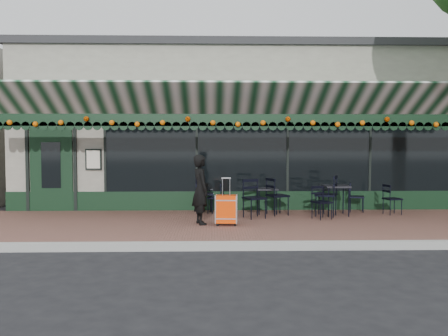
{
  "coord_description": "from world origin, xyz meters",
  "views": [
    {
      "loc": [
        -0.61,
        -8.5,
        1.92
      ],
      "look_at": [
        -0.35,
        1.6,
        1.39
      ],
      "focal_mm": 38.0,
      "sensor_mm": 36.0,
      "label": 1
    }
  ],
  "objects_px": {
    "woman": "(201,190)",
    "chair_a_extra": "(392,199)",
    "chair_a_right": "(357,197)",
    "chair_b_front": "(254,198)",
    "cafe_table_a": "(336,188)",
    "chair_a_left": "(326,195)",
    "suitcase": "(226,210)",
    "chair_a_front": "(322,202)",
    "chair_b_left": "(215,198)",
    "chair_solo": "(204,194)",
    "cafe_table_b": "(267,191)",
    "chair_b_right": "(277,196)"
  },
  "relations": [
    {
      "from": "woman",
      "to": "chair_a_right",
      "type": "height_order",
      "value": "woman"
    },
    {
      "from": "suitcase",
      "to": "chair_a_left",
      "type": "relative_size",
      "value": 1.01
    },
    {
      "from": "chair_b_front",
      "to": "chair_a_right",
      "type": "bearing_deg",
      "value": -5.15
    },
    {
      "from": "chair_a_extra",
      "to": "chair_solo",
      "type": "distance_m",
      "value": 4.71
    },
    {
      "from": "chair_b_front",
      "to": "suitcase",
      "type": "bearing_deg",
      "value": -149.1
    },
    {
      "from": "chair_a_right",
      "to": "chair_b_left",
      "type": "distance_m",
      "value": 3.65
    },
    {
      "from": "chair_a_front",
      "to": "chair_solo",
      "type": "height_order",
      "value": "chair_solo"
    },
    {
      "from": "woman",
      "to": "chair_solo",
      "type": "bearing_deg",
      "value": -20.24
    },
    {
      "from": "cafe_table_b",
      "to": "chair_a_right",
      "type": "distance_m",
      "value": 2.36
    },
    {
      "from": "woman",
      "to": "chair_a_extra",
      "type": "distance_m",
      "value": 4.92
    },
    {
      "from": "chair_b_left",
      "to": "suitcase",
      "type": "bearing_deg",
      "value": 17.96
    },
    {
      "from": "woman",
      "to": "chair_a_front",
      "type": "relative_size",
      "value": 1.96
    },
    {
      "from": "suitcase",
      "to": "chair_a_right",
      "type": "distance_m",
      "value": 3.93
    },
    {
      "from": "chair_solo",
      "to": "woman",
      "type": "bearing_deg",
      "value": 175.65
    },
    {
      "from": "chair_a_right",
      "to": "chair_b_right",
      "type": "bearing_deg",
      "value": 116.99
    },
    {
      "from": "chair_a_right",
      "to": "chair_b_front",
      "type": "xyz_separation_m",
      "value": [
        -2.73,
        -0.93,
        0.08
      ]
    },
    {
      "from": "cafe_table_a",
      "to": "chair_a_extra",
      "type": "relative_size",
      "value": 0.96
    },
    {
      "from": "cafe_table_b",
      "to": "chair_b_right",
      "type": "distance_m",
      "value": 0.35
    },
    {
      "from": "cafe_table_a",
      "to": "chair_b_front",
      "type": "height_order",
      "value": "chair_b_front"
    },
    {
      "from": "woman",
      "to": "suitcase",
      "type": "bearing_deg",
      "value": -126.83
    },
    {
      "from": "cafe_table_a",
      "to": "cafe_table_b",
      "type": "bearing_deg",
      "value": 168.83
    },
    {
      "from": "chair_a_left",
      "to": "chair_a_extra",
      "type": "relative_size",
      "value": 1.32
    },
    {
      "from": "suitcase",
      "to": "cafe_table_b",
      "type": "bearing_deg",
      "value": 62.44
    },
    {
      "from": "chair_a_left",
      "to": "chair_solo",
      "type": "bearing_deg",
      "value": -79.3
    },
    {
      "from": "cafe_table_a",
      "to": "chair_b_right",
      "type": "distance_m",
      "value": 1.45
    },
    {
      "from": "cafe_table_b",
      "to": "chair_a_right",
      "type": "relative_size",
      "value": 0.83
    },
    {
      "from": "woman",
      "to": "chair_b_right",
      "type": "xyz_separation_m",
      "value": [
        1.87,
        1.3,
        -0.29
      ]
    },
    {
      "from": "chair_a_front",
      "to": "chair_b_front",
      "type": "xyz_separation_m",
      "value": [
        -1.56,
        0.19,
        0.08
      ]
    },
    {
      "from": "chair_a_left",
      "to": "chair_a_extra",
      "type": "bearing_deg",
      "value": 119.89
    },
    {
      "from": "chair_a_left",
      "to": "chair_solo",
      "type": "height_order",
      "value": "chair_a_left"
    },
    {
      "from": "chair_b_left",
      "to": "chair_b_right",
      "type": "bearing_deg",
      "value": 89.22
    },
    {
      "from": "chair_a_extra",
      "to": "chair_a_right",
      "type": "bearing_deg",
      "value": 47.72
    },
    {
      "from": "cafe_table_a",
      "to": "chair_b_left",
      "type": "bearing_deg",
      "value": 172.21
    },
    {
      "from": "chair_b_left",
      "to": "chair_a_left",
      "type": "bearing_deg",
      "value": 89.61
    },
    {
      "from": "chair_b_left",
      "to": "chair_b_front",
      "type": "relative_size",
      "value": 0.83
    },
    {
      "from": "chair_b_right",
      "to": "chair_solo",
      "type": "height_order",
      "value": "chair_solo"
    },
    {
      "from": "cafe_table_b",
      "to": "chair_a_left",
      "type": "bearing_deg",
      "value": -18.48
    },
    {
      "from": "woman",
      "to": "cafe_table_b",
      "type": "bearing_deg",
      "value": -65.22
    },
    {
      "from": "chair_b_right",
      "to": "chair_b_front",
      "type": "height_order",
      "value": "chair_b_right"
    },
    {
      "from": "woman",
      "to": "chair_b_front",
      "type": "bearing_deg",
      "value": -75.49
    },
    {
      "from": "chair_b_front",
      "to": "chair_a_left",
      "type": "bearing_deg",
      "value": -15.63
    },
    {
      "from": "cafe_table_a",
      "to": "chair_b_front",
      "type": "bearing_deg",
      "value": -169.08
    },
    {
      "from": "cafe_table_b",
      "to": "chair_a_extra",
      "type": "distance_m",
      "value": 3.12
    },
    {
      "from": "cafe_table_a",
      "to": "chair_b_right",
      "type": "relative_size",
      "value": 0.79
    },
    {
      "from": "suitcase",
      "to": "chair_a_front",
      "type": "relative_size",
      "value": 1.32
    },
    {
      "from": "chair_a_left",
      "to": "chair_a_front",
      "type": "relative_size",
      "value": 1.3
    },
    {
      "from": "cafe_table_a",
      "to": "chair_a_left",
      "type": "height_order",
      "value": "chair_a_left"
    },
    {
      "from": "cafe_table_b",
      "to": "chair_a_extra",
      "type": "bearing_deg",
      "value": -4.59
    },
    {
      "from": "cafe_table_a",
      "to": "cafe_table_b",
      "type": "height_order",
      "value": "cafe_table_a"
    },
    {
      "from": "suitcase",
      "to": "chair_b_front",
      "type": "height_order",
      "value": "suitcase"
    }
  ]
}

